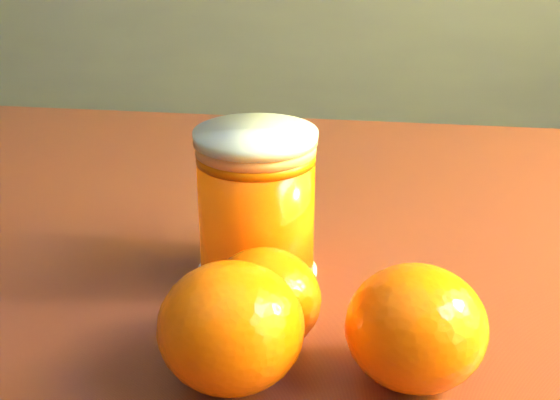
{
  "coord_description": "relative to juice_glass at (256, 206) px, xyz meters",
  "views": [
    {
      "loc": [
        0.89,
        -0.3,
        1.02
      ],
      "look_at": [
        0.87,
        0.15,
        0.82
      ],
      "focal_mm": 50.0,
      "sensor_mm": 36.0,
      "label": 1
    }
  ],
  "objects": [
    {
      "name": "juice_glass",
      "position": [
        0.0,
        0.0,
        0.0
      ],
      "size": [
        0.08,
        0.08,
        0.09
      ],
      "rotation": [
        0.0,
        0.0,
        0.36
      ],
      "color": "#FF5105",
      "rests_on": "table"
    },
    {
      "name": "orange_front",
      "position": [
        0.01,
        -0.08,
        -0.02
      ],
      "size": [
        0.06,
        0.06,
        0.05
      ],
      "primitive_type": "ellipsoid",
      "rotation": [
        0.0,
        0.0,
        -0.0
      ],
      "color": "#FF5B05",
      "rests_on": "table"
    },
    {
      "name": "orange_back",
      "position": [
        0.09,
        -0.11,
        -0.02
      ],
      "size": [
        0.09,
        0.09,
        0.06
      ],
      "primitive_type": "ellipsoid",
      "rotation": [
        0.0,
        0.0,
        -0.39
      ],
      "color": "#FF5B05",
      "rests_on": "table"
    },
    {
      "name": "orange_extra",
      "position": [
        -0.01,
        -0.12,
        -0.02
      ],
      "size": [
        0.1,
        0.1,
        0.06
      ],
      "primitive_type": "ellipsoid",
      "rotation": [
        0.0,
        0.0,
        -0.4
      ],
      "color": "#FF5B05",
      "rests_on": "table"
    }
  ]
}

